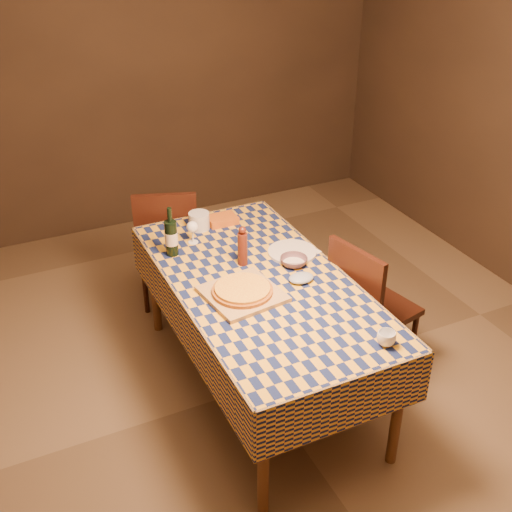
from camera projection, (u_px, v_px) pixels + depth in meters
name	position (u px, v px, depth m)	size (l,w,h in m)	color
room	(260.00, 184.00, 3.27)	(5.00, 5.10, 2.70)	brown
dining_table	(260.00, 292.00, 3.60)	(0.94, 1.84, 0.77)	brown
cutting_board	(243.00, 294.00, 3.42)	(0.38, 0.38, 0.02)	tan
pizza	(242.00, 290.00, 3.40)	(0.37, 0.37, 0.03)	#965219
pepper_mill	(243.00, 247.00, 3.65)	(0.06, 0.06, 0.24)	#471910
bowl	(294.00, 261.00, 3.69)	(0.16, 0.16, 0.05)	#5C424D
wine_glass	(192.00, 228.00, 3.88)	(0.08, 0.08, 0.14)	white
wine_bottle	(171.00, 237.00, 3.75)	(0.10, 0.10, 0.30)	black
deli_tub	(199.00, 221.00, 4.06)	(0.13, 0.13, 0.11)	silver
takeout_container	(222.00, 220.00, 4.14)	(0.19, 0.13, 0.05)	#BB5918
white_plate	(292.00, 252.00, 3.81)	(0.29, 0.29, 0.02)	silver
tumbler	(386.00, 338.00, 3.04)	(0.09, 0.09, 0.07)	white
flour_patch	(297.00, 253.00, 3.81)	(0.24, 0.18, 0.00)	silver
flour_bag	(301.00, 278.00, 3.54)	(0.15, 0.11, 0.04)	#91A4BA
chair_far	(168.00, 241.00, 4.46)	(0.54, 0.54, 0.93)	black
chair_right	(366.00, 303.00, 3.80)	(0.51, 0.50, 0.93)	black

